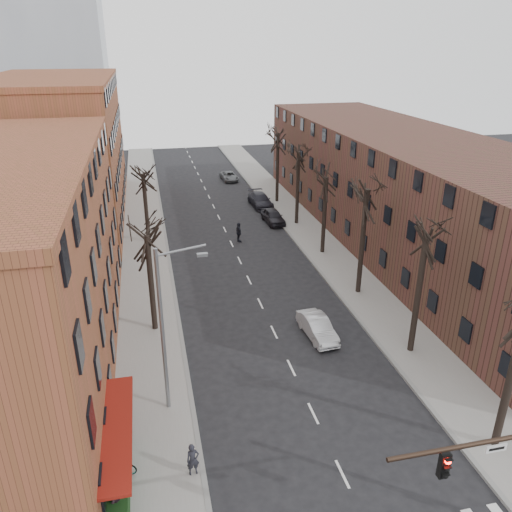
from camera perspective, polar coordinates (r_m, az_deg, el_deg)
sidewalk_left at (r=49.35m, az=-12.61°, el=1.96°), size 4.00×90.00×0.15m
sidewalk_right at (r=51.66m, az=5.39°, el=3.40°), size 4.00×90.00×0.15m
building_left_far at (r=56.83m, az=-21.61°, el=10.98°), size 12.00×28.00×14.00m
building_right at (r=48.93m, az=16.46°, el=7.47°), size 12.00×50.00×10.00m
awning_left at (r=24.60m, az=-14.85°, el=-23.12°), size 1.20×7.00×0.15m
hedge at (r=23.45m, az=-15.34°, el=-23.78°), size 0.80×6.00×1.00m
tree_right_a at (r=27.54m, az=25.54°, el=-19.00°), size 5.20×5.20×10.00m
tree_right_b at (r=32.63m, az=17.17°, el=-10.39°), size 5.20×5.20×10.80m
tree_right_c at (r=38.72m, az=11.55°, el=-4.16°), size 5.20×5.20×11.60m
tree_right_d at (r=45.41m, az=7.57°, el=0.34°), size 5.20×5.20×10.00m
tree_right_e at (r=52.47m, az=4.64°, el=3.66°), size 5.20×5.20×10.80m
tree_right_f at (r=59.76m, az=2.40°, el=6.17°), size 5.20×5.20×11.60m
tree_left_a at (r=34.01m, az=-11.42°, el=-8.26°), size 5.20×5.20×9.50m
tree_left_b at (r=48.44m, az=-12.11°, el=1.50°), size 5.20×5.20×9.50m
streetlight at (r=24.58m, az=-10.31°, el=-7.74°), size 2.45×0.22×9.03m
silver_sedan at (r=32.57m, az=7.02°, el=-8.10°), size 1.74×4.15×1.33m
parked_car_near at (r=52.43m, az=1.97°, el=4.55°), size 2.01×4.37×1.45m
parked_car_mid at (r=57.92m, az=0.49°, el=6.40°), size 2.36×5.24×1.49m
parked_car_far at (r=69.50m, az=-3.09°, el=9.10°), size 2.22×4.32×1.17m
pedestrian_a at (r=23.42m, az=-7.23°, el=-22.08°), size 0.61×0.45×1.54m
pedestrian_b at (r=22.46m, az=-15.80°, el=-25.46°), size 0.91×0.79×1.57m
pedestrian_crossing at (r=47.23m, az=-1.98°, el=2.71°), size 0.65×1.19×1.93m
bicycle at (r=24.25m, az=-15.51°, el=-22.08°), size 1.77×1.07×0.88m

